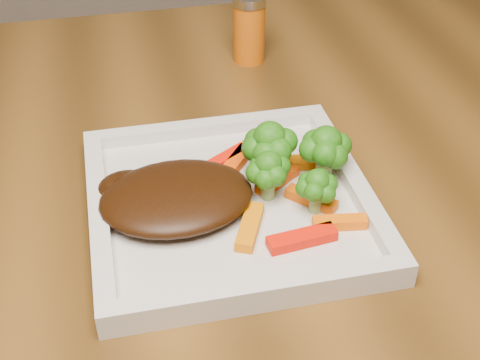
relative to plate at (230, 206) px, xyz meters
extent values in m
cube|color=silver|center=(0.00, 0.00, 0.00)|extent=(0.27, 0.27, 0.01)
ellipsoid|color=#321907|center=(-0.05, 0.00, 0.02)|extent=(0.15, 0.12, 0.03)
cube|color=red|center=(0.05, -0.07, 0.01)|extent=(0.07, 0.02, 0.01)
cube|color=#F56604|center=(0.09, -0.06, 0.01)|extent=(0.05, 0.02, 0.01)
cube|color=orange|center=(0.01, -0.05, 0.01)|extent=(0.04, 0.06, 0.01)
cube|color=#D86703|center=(0.10, 0.04, 0.01)|extent=(0.06, 0.02, 0.01)
cube|color=#FF1704|center=(0.01, 0.06, 0.01)|extent=(0.05, 0.04, 0.01)
cube|color=#E35703|center=(0.08, -0.02, 0.01)|extent=(0.05, 0.05, 0.01)
cube|color=#D64103|center=(0.05, 0.02, 0.01)|extent=(0.05, 0.04, 0.01)
cylinder|color=#CF5E0B|center=(0.09, 0.31, 0.04)|extent=(0.05, 0.05, 0.09)
cube|color=#F44903|center=(0.02, 0.06, 0.01)|extent=(0.05, 0.05, 0.01)
camera|label=1|loc=(-0.10, -0.50, 0.42)|focal=50.00mm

